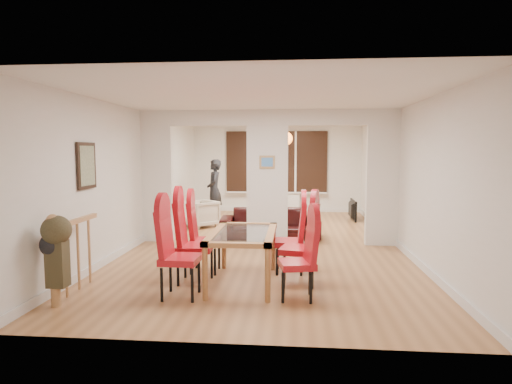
# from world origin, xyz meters

# --- Properties ---
(floor) EXTENTS (5.00, 9.00, 0.01)m
(floor) POSITION_xyz_m (0.00, 0.00, 0.00)
(floor) COLOR #A67042
(floor) RESTS_ON ground
(room_walls) EXTENTS (5.00, 9.00, 2.60)m
(room_walls) POSITION_xyz_m (0.00, 0.00, 1.30)
(room_walls) COLOR silver
(room_walls) RESTS_ON floor
(divider_wall) EXTENTS (5.00, 0.18, 2.60)m
(divider_wall) POSITION_xyz_m (0.00, 0.00, 1.30)
(divider_wall) COLOR white
(divider_wall) RESTS_ON floor
(bay_window_blinds) EXTENTS (3.00, 0.08, 1.80)m
(bay_window_blinds) POSITION_xyz_m (0.00, 4.44, 1.50)
(bay_window_blinds) COLOR black
(bay_window_blinds) RESTS_ON room_walls
(radiator) EXTENTS (1.40, 0.08, 0.50)m
(radiator) POSITION_xyz_m (0.00, 4.40, 0.30)
(radiator) COLOR white
(radiator) RESTS_ON floor
(pendant_light) EXTENTS (0.36, 0.36, 0.36)m
(pendant_light) POSITION_xyz_m (0.30, 3.30, 2.15)
(pendant_light) COLOR orange
(pendant_light) RESTS_ON room_walls
(stair_newel) EXTENTS (0.40, 1.20, 1.10)m
(stair_newel) POSITION_xyz_m (-2.25, -3.20, 0.55)
(stair_newel) COLOR tan
(stair_newel) RESTS_ON floor
(wall_poster) EXTENTS (0.04, 0.52, 0.67)m
(wall_poster) POSITION_xyz_m (-2.47, -2.40, 1.60)
(wall_poster) COLOR gray
(wall_poster) RESTS_ON room_walls
(pillar_photo) EXTENTS (0.30, 0.03, 0.25)m
(pillar_photo) POSITION_xyz_m (0.00, -0.10, 1.60)
(pillar_photo) COLOR #4C8CD8
(pillar_photo) RESTS_ON divider_wall
(dining_table) EXTENTS (0.86, 1.53, 0.72)m
(dining_table) POSITION_xyz_m (-0.17, -2.63, 0.36)
(dining_table) COLOR #A16A3B
(dining_table) RESTS_ON floor
(dining_chair_la) EXTENTS (0.47, 0.47, 1.13)m
(dining_chair_la) POSITION_xyz_m (-0.88, -3.26, 0.57)
(dining_chair_la) COLOR #A9111A
(dining_chair_la) RESTS_ON floor
(dining_chair_lb) EXTENTS (0.49, 0.49, 1.16)m
(dining_chair_lb) POSITION_xyz_m (-0.84, -2.65, 0.58)
(dining_chair_lb) COLOR #A9111A
(dining_chair_lb) RESTS_ON floor
(dining_chair_lc) EXTENTS (0.47, 0.47, 1.09)m
(dining_chair_lc) POSITION_xyz_m (-0.80, -2.13, 0.55)
(dining_chair_lc) COLOR #A9111A
(dining_chair_lc) RESTS_ON floor
(dining_chair_ra) EXTENTS (0.49, 0.49, 1.03)m
(dining_chair_ra) POSITION_xyz_m (0.56, -3.20, 0.52)
(dining_chair_ra) COLOR #A9111A
(dining_chair_ra) RESTS_ON floor
(dining_chair_rb) EXTENTS (0.54, 0.54, 1.13)m
(dining_chair_rb) POSITION_xyz_m (0.58, -2.62, 0.57)
(dining_chair_rb) COLOR #A9111A
(dining_chair_rb) RESTS_ON floor
(dining_chair_rc) EXTENTS (0.43, 0.43, 1.08)m
(dining_chair_rc) POSITION_xyz_m (0.45, -2.04, 0.54)
(dining_chair_rc) COLOR #A9111A
(dining_chair_rc) RESTS_ON floor
(sofa) EXTENTS (2.10, 0.92, 0.60)m
(sofa) POSITION_xyz_m (0.03, 0.52, 0.30)
(sofa) COLOR black
(sofa) RESTS_ON floor
(armchair) EXTENTS (0.98, 0.98, 0.64)m
(armchair) POSITION_xyz_m (-1.70, 1.64, 0.32)
(armchair) COLOR beige
(armchair) RESTS_ON floor
(person) EXTENTS (0.65, 0.49, 1.60)m
(person) POSITION_xyz_m (-1.54, 2.61, 0.80)
(person) COLOR black
(person) RESTS_ON floor
(television) EXTENTS (0.92, 0.13, 0.53)m
(television) POSITION_xyz_m (2.00, 3.03, 0.27)
(television) COLOR black
(television) RESTS_ON floor
(coffee_table) EXTENTS (1.13, 0.75, 0.24)m
(coffee_table) POSITION_xyz_m (0.27, 2.20, 0.12)
(coffee_table) COLOR black
(coffee_table) RESTS_ON floor
(bottle) EXTENTS (0.07, 0.07, 0.29)m
(bottle) POSITION_xyz_m (0.04, 2.28, 0.38)
(bottle) COLOR #143F19
(bottle) RESTS_ON coffee_table
(bowl) EXTENTS (0.22, 0.22, 0.05)m
(bowl) POSITION_xyz_m (0.10, 2.32, 0.27)
(bowl) COLOR black
(bowl) RESTS_ON coffee_table
(shoes) EXTENTS (0.23, 0.25, 0.10)m
(shoes) POSITION_xyz_m (0.05, -0.25, 0.05)
(shoes) COLOR black
(shoes) RESTS_ON floor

